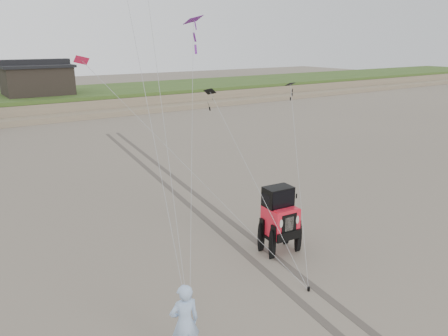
# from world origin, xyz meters

# --- Properties ---
(ground) EXTENTS (160.00, 160.00, 0.00)m
(ground) POSITION_xyz_m (0.00, 0.00, 0.00)
(ground) COLOR #6B6054
(ground) RESTS_ON ground
(dune_ridge) EXTENTS (160.00, 14.25, 1.73)m
(dune_ridge) POSITION_xyz_m (0.00, 37.50, 0.82)
(dune_ridge) COLOR #7A6B54
(dune_ridge) RESTS_ON ground
(cabin) EXTENTS (6.40, 5.40, 3.35)m
(cabin) POSITION_xyz_m (2.00, 37.00, 3.24)
(cabin) COLOR black
(cabin) RESTS_ON dune_ridge
(jeep) EXTENTS (2.46, 4.96, 1.79)m
(jeep) POSITION_xyz_m (1.76, 1.04, 0.89)
(jeep) COLOR red
(jeep) RESTS_ON ground
(man) EXTENTS (0.74, 0.55, 1.86)m
(man) POSITION_xyz_m (-3.39, -1.68, 0.93)
(man) COLOR #819CC7
(man) RESTS_ON ground
(stake_main) EXTENTS (0.08, 0.08, 0.12)m
(stake_main) POSITION_xyz_m (-2.75, -0.74, 0.06)
(stake_main) COLOR black
(stake_main) RESTS_ON ground
(stake_aux) EXTENTS (0.08, 0.08, 0.12)m
(stake_aux) POSITION_xyz_m (0.84, -1.26, 0.06)
(stake_aux) COLOR black
(stake_aux) RESTS_ON ground
(tire_tracks) EXTENTS (5.22, 29.74, 0.01)m
(tire_tracks) POSITION_xyz_m (2.00, 8.00, 0.00)
(tire_tracks) COLOR #4C443D
(tire_tracks) RESTS_ON ground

